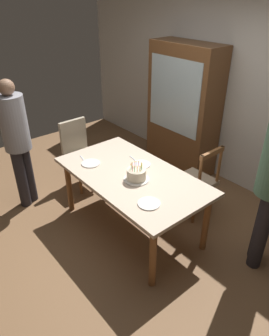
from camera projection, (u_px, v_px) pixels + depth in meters
The scene contains 13 objects.
ground at pixel (132, 227), 3.80m from camera, with size 6.40×6.40×0.00m, color brown.
back_wall at pixel (238, 93), 4.17m from camera, with size 6.40×0.10×2.60m, color beige.
dining_table at pixel (132, 181), 3.46m from camera, with size 1.76×0.97×0.75m.
birthday_cake at pixel (136, 175), 3.29m from camera, with size 0.28×0.28×0.19m.
plate_near_celebrant at pixel (91, 163), 3.62m from camera, with size 0.22×0.22×0.01m, color white.
plate_far_side at pixel (141, 164), 3.60m from camera, with size 0.22×0.22×0.01m, color white.
plate_near_guest at pixel (149, 203), 2.95m from camera, with size 0.22×0.22×0.01m, color white.
fork_near_celebrant at pixel (83, 159), 3.72m from camera, with size 0.18×0.02×0.01m, color silver.
fork_far_side at pixel (134, 159), 3.72m from camera, with size 0.18×0.02×0.01m, color silver.
chair_spindle_back at pixel (196, 182), 3.83m from camera, with size 0.45×0.45×0.95m.
chair_upholstered at pixel (79, 150), 4.41m from camera, with size 0.45×0.45×0.95m.
person_celebrant at pixel (17, 138), 3.77m from camera, with size 0.32×0.32×1.66m.
china_cabinet at pixel (183, 110), 4.64m from camera, with size 1.10×0.45×1.90m.
Camera 1 is at (2.27, -1.84, 2.53)m, focal length 33.27 mm.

